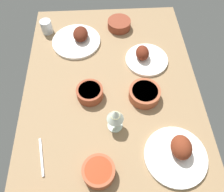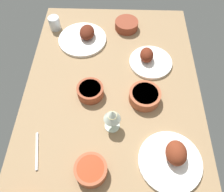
{
  "view_description": "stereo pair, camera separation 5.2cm",
  "coord_description": "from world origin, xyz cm",
  "px_view_note": "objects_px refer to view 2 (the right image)",
  "views": [
    {
      "loc": [
        -60.01,
        3.29,
        100.08
      ],
      "look_at": [
        0.0,
        0.0,
        6.0
      ],
      "focal_mm": 36.32,
      "sensor_mm": 36.0,
      "label": 1
    },
    {
      "loc": [
        -60.07,
        -1.94,
        100.08
      ],
      "look_at": [
        0.0,
        0.0,
        6.0
      ],
      "focal_mm": 36.32,
      "sensor_mm": 36.0,
      "label": 2
    }
  ],
  "objects_px": {
    "bowl_soup": "(90,91)",
    "bowl_pasta": "(127,25)",
    "water_tumbler": "(55,23)",
    "bowl_sauce": "(91,170)",
    "plate_center_main": "(172,158)",
    "plate_far_side": "(84,37)",
    "plate_near_viewer": "(149,60)",
    "bowl_potatoes": "(145,97)",
    "spoon_loose": "(37,151)",
    "wine_glass": "(112,116)"
  },
  "relations": [
    {
      "from": "bowl_potatoes",
      "to": "bowl_soup",
      "type": "relative_size",
      "value": 1.17
    },
    {
      "from": "bowl_sauce",
      "to": "spoon_loose",
      "type": "bearing_deg",
      "value": 71.81
    },
    {
      "from": "water_tumbler",
      "to": "bowl_soup",
      "type": "bearing_deg",
      "value": -151.84
    },
    {
      "from": "plate_center_main",
      "to": "bowl_pasta",
      "type": "xyz_separation_m",
      "value": [
        0.82,
        0.19,
        0.0
      ]
    },
    {
      "from": "plate_center_main",
      "to": "bowl_potatoes",
      "type": "xyz_separation_m",
      "value": [
        0.3,
        0.1,
        0.0
      ]
    },
    {
      "from": "plate_near_viewer",
      "to": "water_tumbler",
      "type": "relative_size",
      "value": 2.93
    },
    {
      "from": "plate_far_side",
      "to": "bowl_pasta",
      "type": "xyz_separation_m",
      "value": [
        0.11,
        -0.25,
        0.01
      ]
    },
    {
      "from": "plate_far_side",
      "to": "bowl_soup",
      "type": "xyz_separation_m",
      "value": [
        -0.39,
        -0.07,
        0.01
      ]
    },
    {
      "from": "bowl_sauce",
      "to": "bowl_pasta",
      "type": "height_order",
      "value": "bowl_sauce"
    },
    {
      "from": "bowl_potatoes",
      "to": "wine_glass",
      "type": "distance_m",
      "value": 0.22
    },
    {
      "from": "plate_center_main",
      "to": "plate_near_viewer",
      "type": "bearing_deg",
      "value": 6.8
    },
    {
      "from": "spoon_loose",
      "to": "plate_center_main",
      "type": "bearing_deg",
      "value": -103.04
    },
    {
      "from": "plate_near_viewer",
      "to": "bowl_potatoes",
      "type": "height_order",
      "value": "plate_near_viewer"
    },
    {
      "from": "plate_far_side",
      "to": "plate_center_main",
      "type": "bearing_deg",
      "value": -148.23
    },
    {
      "from": "bowl_pasta",
      "to": "spoon_loose",
      "type": "distance_m",
      "value": 0.89
    },
    {
      "from": "water_tumbler",
      "to": "spoon_loose",
      "type": "height_order",
      "value": "water_tumbler"
    },
    {
      "from": "plate_far_side",
      "to": "wine_glass",
      "type": "bearing_deg",
      "value": -161.76
    },
    {
      "from": "plate_near_viewer",
      "to": "bowl_pasta",
      "type": "xyz_separation_m",
      "value": [
        0.28,
        0.12,
        0.01
      ]
    },
    {
      "from": "bowl_sauce",
      "to": "plate_far_side",
      "type": "bearing_deg",
      "value": 7.79
    },
    {
      "from": "spoon_loose",
      "to": "bowl_pasta",
      "type": "bearing_deg",
      "value": -37.01
    },
    {
      "from": "bowl_soup",
      "to": "bowl_pasta",
      "type": "distance_m",
      "value": 0.53
    },
    {
      "from": "plate_far_side",
      "to": "bowl_sauce",
      "type": "height_order",
      "value": "plate_far_side"
    },
    {
      "from": "plate_near_viewer",
      "to": "bowl_sauce",
      "type": "relative_size",
      "value": 1.75
    },
    {
      "from": "plate_far_side",
      "to": "spoon_loose",
      "type": "bearing_deg",
      "value": 168.71
    },
    {
      "from": "plate_far_side",
      "to": "bowl_soup",
      "type": "relative_size",
      "value": 2.14
    },
    {
      "from": "bowl_sauce",
      "to": "water_tumbler",
      "type": "bearing_deg",
      "value": 18.68
    },
    {
      "from": "bowl_potatoes",
      "to": "spoon_loose",
      "type": "bearing_deg",
      "value": 120.27
    },
    {
      "from": "bowl_potatoes",
      "to": "bowl_soup",
      "type": "distance_m",
      "value": 0.27
    },
    {
      "from": "bowl_soup",
      "to": "bowl_pasta",
      "type": "bearing_deg",
      "value": -20.02
    },
    {
      "from": "plate_near_viewer",
      "to": "bowl_pasta",
      "type": "bearing_deg",
      "value": 24.31
    },
    {
      "from": "plate_near_viewer",
      "to": "bowl_potatoes",
      "type": "relative_size",
      "value": 1.52
    },
    {
      "from": "bowl_sauce",
      "to": "bowl_potatoes",
      "type": "distance_m",
      "value": 0.43
    },
    {
      "from": "bowl_potatoes",
      "to": "water_tumbler",
      "type": "height_order",
      "value": "water_tumbler"
    },
    {
      "from": "spoon_loose",
      "to": "water_tumbler",
      "type": "bearing_deg",
      "value": -7.48
    },
    {
      "from": "plate_far_side",
      "to": "spoon_loose",
      "type": "height_order",
      "value": "plate_far_side"
    },
    {
      "from": "bowl_sauce",
      "to": "plate_center_main",
      "type": "bearing_deg",
      "value": -79.89
    },
    {
      "from": "bowl_sauce",
      "to": "bowl_potatoes",
      "type": "height_order",
      "value": "same"
    },
    {
      "from": "bowl_soup",
      "to": "water_tumbler",
      "type": "bearing_deg",
      "value": 28.16
    },
    {
      "from": "bowl_pasta",
      "to": "bowl_soup",
      "type": "bearing_deg",
      "value": 159.98
    },
    {
      "from": "plate_near_viewer",
      "to": "water_tumbler",
      "type": "bearing_deg",
      "value": 65.16
    },
    {
      "from": "plate_far_side",
      "to": "bowl_potatoes",
      "type": "height_order",
      "value": "plate_far_side"
    },
    {
      "from": "plate_near_viewer",
      "to": "bowl_potatoes",
      "type": "bearing_deg",
      "value": 171.5
    },
    {
      "from": "bowl_pasta",
      "to": "water_tumbler",
      "type": "bearing_deg",
      "value": 91.91
    },
    {
      "from": "bowl_potatoes",
      "to": "water_tumbler",
      "type": "distance_m",
      "value": 0.73
    },
    {
      "from": "bowl_soup",
      "to": "water_tumbler",
      "type": "relative_size",
      "value": 1.64
    },
    {
      "from": "wine_glass",
      "to": "bowl_pasta",
      "type": "bearing_deg",
      "value": -5.69
    },
    {
      "from": "plate_center_main",
      "to": "spoon_loose",
      "type": "height_order",
      "value": "plate_center_main"
    },
    {
      "from": "plate_near_viewer",
      "to": "bowl_sauce",
      "type": "height_order",
      "value": "plate_near_viewer"
    },
    {
      "from": "plate_far_side",
      "to": "plate_near_viewer",
      "type": "height_order",
      "value": "plate_near_viewer"
    },
    {
      "from": "bowl_potatoes",
      "to": "plate_far_side",
      "type": "bearing_deg",
      "value": 39.37
    }
  ]
}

